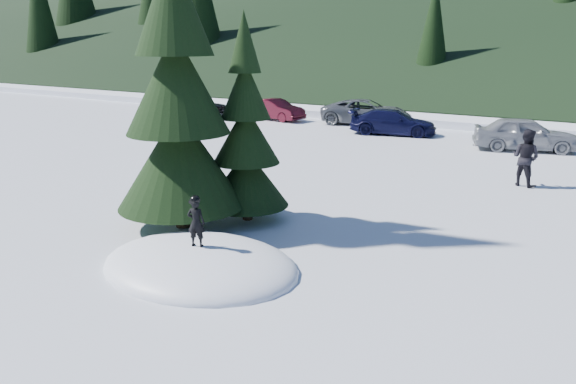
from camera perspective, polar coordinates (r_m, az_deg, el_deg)
The scene contains 11 objects.
ground at distance 12.08m, azimuth -8.94°, elevation -7.56°, with size 200.00×200.00×0.00m, color white.
snow_mound at distance 12.08m, azimuth -8.94°, elevation -7.56°, with size 4.48×3.52×0.96m, color white.
spruce_tall at distance 14.05m, azimuth -11.21°, elevation 9.50°, with size 3.20×3.20×8.60m.
spruce_short at distance 14.60m, azimuth -4.28°, elevation 5.12°, with size 2.20×2.20×5.37m.
child_skier at distance 11.74m, azimuth -9.32°, elevation -3.09°, with size 0.37×0.24×1.02m, color black.
adult_0 at distance 19.95m, azimuth 22.99°, elevation 3.23°, with size 0.91×0.71×1.88m, color black.
car_0 at distance 37.28m, azimuth -9.22°, elevation 8.72°, with size 1.54×3.83×1.30m, color black.
car_1 at distance 34.45m, azimuth -1.32°, elevation 8.38°, with size 1.34×3.86×1.27m, color #3E0B15.
car_2 at distance 32.92m, azimuth 7.94°, elevation 8.06°, with size 2.36×5.13×1.42m, color #565A5F.
car_3 at distance 29.41m, azimuth 10.61°, elevation 6.98°, with size 1.77×4.36×1.27m, color black.
car_4 at distance 26.64m, azimuth 22.93°, elevation 5.47°, with size 1.73×4.31×1.47m, color gray.
Camera 1 is at (7.65, -8.14, 4.59)m, focal length 35.00 mm.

